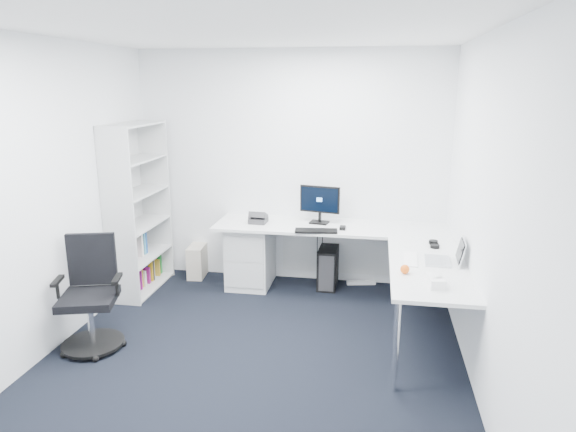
% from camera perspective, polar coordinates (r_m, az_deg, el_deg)
% --- Properties ---
extents(ground, '(4.20, 4.20, 0.00)m').
position_cam_1_polar(ground, '(4.52, -4.32, -16.31)').
color(ground, black).
extents(ceiling, '(4.20, 4.20, 0.00)m').
position_cam_1_polar(ceiling, '(3.90, -5.11, 20.17)').
color(ceiling, white).
extents(wall_back, '(3.60, 0.02, 2.70)m').
position_cam_1_polar(wall_back, '(6.02, 0.30, 5.30)').
color(wall_back, white).
rests_on(wall_back, ground).
extents(wall_front, '(3.60, 0.02, 2.70)m').
position_cam_1_polar(wall_front, '(2.15, -19.04, -12.85)').
color(wall_front, white).
rests_on(wall_front, ground).
extents(wall_left, '(0.02, 4.20, 2.70)m').
position_cam_1_polar(wall_left, '(4.77, -26.12, 1.38)').
color(wall_left, white).
rests_on(wall_left, ground).
extents(wall_right, '(0.02, 4.20, 2.70)m').
position_cam_1_polar(wall_right, '(3.96, 21.41, -0.55)').
color(wall_right, white).
rests_on(wall_right, ground).
extents(l_desk, '(2.67, 1.49, 0.78)m').
position_cam_1_polar(l_desk, '(5.52, 4.74, -5.93)').
color(l_desk, silver).
rests_on(l_desk, ground).
extents(drawer_pedestal, '(0.48, 0.60, 0.74)m').
position_cam_1_polar(drawer_pedestal, '(6.05, -4.18, -4.28)').
color(drawer_pedestal, silver).
rests_on(drawer_pedestal, ground).
extents(bookshelf, '(0.37, 0.95, 1.91)m').
position_cam_1_polar(bookshelf, '(5.98, -16.33, 0.76)').
color(bookshelf, silver).
rests_on(bookshelf, ground).
extents(task_chair, '(0.70, 0.70, 1.01)m').
position_cam_1_polar(task_chair, '(4.88, -21.31, -8.26)').
color(task_chair, black).
rests_on(task_chair, ground).
extents(black_pc_tower, '(0.22, 0.48, 0.47)m').
position_cam_1_polar(black_pc_tower, '(6.06, 4.50, -5.62)').
color(black_pc_tower, black).
rests_on(black_pc_tower, ground).
extents(beige_pc_tower, '(0.22, 0.43, 0.39)m').
position_cam_1_polar(beige_pc_tower, '(6.46, -9.97, -4.86)').
color(beige_pc_tower, beige).
rests_on(beige_pc_tower, ground).
extents(power_strip, '(0.35, 0.13, 0.04)m').
position_cam_1_polar(power_strip, '(6.20, 8.13, -7.35)').
color(power_strip, white).
rests_on(power_strip, ground).
extents(monitor, '(0.48, 0.23, 0.44)m').
position_cam_1_polar(monitor, '(5.77, 3.52, 1.31)').
color(monitor, black).
rests_on(monitor, l_desk).
extents(black_keyboard, '(0.46, 0.20, 0.02)m').
position_cam_1_polar(black_keyboard, '(5.48, 3.15, -1.65)').
color(black_keyboard, black).
rests_on(black_keyboard, l_desk).
extents(mouse, '(0.06, 0.10, 0.03)m').
position_cam_1_polar(mouse, '(5.60, 6.09, -1.32)').
color(mouse, black).
rests_on(mouse, l_desk).
extents(desk_phone, '(0.20, 0.20, 0.13)m').
position_cam_1_polar(desk_phone, '(5.82, -3.32, -0.13)').
color(desk_phone, '#2E2E31').
rests_on(desk_phone, l_desk).
extents(laptop, '(0.33, 0.33, 0.23)m').
position_cam_1_polar(laptop, '(4.72, 16.35, -3.62)').
color(laptop, '#BABDC1').
rests_on(laptop, l_desk).
extents(white_keyboard, '(0.13, 0.40, 0.01)m').
position_cam_1_polar(white_keyboard, '(4.74, 13.47, -4.70)').
color(white_keyboard, white).
rests_on(white_keyboard, l_desk).
extents(headphones, '(0.13, 0.21, 0.05)m').
position_cam_1_polar(headphones, '(5.20, 15.93, -2.90)').
color(headphones, black).
rests_on(headphones, l_desk).
extents(orange_fruit, '(0.08, 0.08, 0.08)m').
position_cam_1_polar(orange_fruit, '(4.39, 12.86, -5.79)').
color(orange_fruit, orange).
rests_on(orange_fruit, l_desk).
extents(tissue_box, '(0.14, 0.23, 0.08)m').
position_cam_1_polar(tissue_box, '(4.20, 16.06, -6.96)').
color(tissue_box, white).
rests_on(tissue_box, l_desk).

